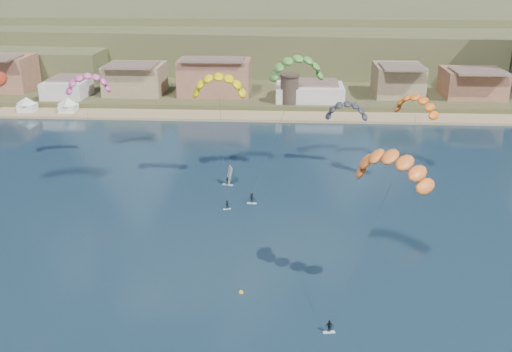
{
  "coord_description": "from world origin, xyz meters",
  "views": [
    {
      "loc": [
        4.89,
        -52.67,
        41.93
      ],
      "look_at": [
        0.0,
        32.0,
        10.0
      ],
      "focal_mm": 40.78,
      "sensor_mm": 36.0,
      "label": 1
    }
  ],
  "objects_px": {
    "kitesurfer_green": "(297,65)",
    "windsurfer": "(228,179)",
    "watchtower": "(289,89)",
    "kitesurfer_yellow": "(219,82)",
    "kitesurfer_orange": "(393,162)",
    "buoy": "(241,292)"
  },
  "relations": [
    {
      "from": "kitesurfer_green",
      "to": "buoy",
      "type": "bearing_deg",
      "value": -99.44
    },
    {
      "from": "windsurfer",
      "to": "watchtower",
      "type": "bearing_deg",
      "value": 79.1
    },
    {
      "from": "kitesurfer_yellow",
      "to": "kitesurfer_green",
      "type": "distance_m",
      "value": 15.04
    },
    {
      "from": "kitesurfer_orange",
      "to": "kitesurfer_green",
      "type": "height_order",
      "value": "kitesurfer_green"
    },
    {
      "from": "kitesurfer_green",
      "to": "kitesurfer_yellow",
      "type": "bearing_deg",
      "value": -165.47
    },
    {
      "from": "watchtower",
      "to": "buoy",
      "type": "distance_m",
      "value": 100.26
    },
    {
      "from": "watchtower",
      "to": "kitesurfer_orange",
      "type": "height_order",
      "value": "kitesurfer_orange"
    },
    {
      "from": "watchtower",
      "to": "kitesurfer_orange",
      "type": "xyz_separation_m",
      "value": [
        12.76,
        -99.07,
        12.26
      ]
    },
    {
      "from": "kitesurfer_orange",
      "to": "windsurfer",
      "type": "xyz_separation_m",
      "value": [
        -24.46,
        38.31,
        -17.43
      ]
    },
    {
      "from": "kitesurfer_yellow",
      "to": "windsurfer",
      "type": "relative_size",
      "value": 6.38
    },
    {
      "from": "watchtower",
      "to": "kitesurfer_yellow",
      "type": "relative_size",
      "value": 0.36
    },
    {
      "from": "kitesurfer_orange",
      "to": "windsurfer",
      "type": "height_order",
      "value": "kitesurfer_orange"
    },
    {
      "from": "kitesurfer_yellow",
      "to": "kitesurfer_orange",
      "type": "height_order",
      "value": "kitesurfer_yellow"
    },
    {
      "from": "kitesurfer_green",
      "to": "watchtower",
      "type": "bearing_deg",
      "value": 91.22
    },
    {
      "from": "watchtower",
      "to": "kitesurfer_orange",
      "type": "bearing_deg",
      "value": -82.66
    },
    {
      "from": "buoy",
      "to": "windsurfer",
      "type": "bearing_deg",
      "value": 98.33
    },
    {
      "from": "kitesurfer_yellow",
      "to": "kitesurfer_green",
      "type": "relative_size",
      "value": 0.88
    },
    {
      "from": "kitesurfer_yellow",
      "to": "windsurfer",
      "type": "height_order",
      "value": "kitesurfer_yellow"
    },
    {
      "from": "kitesurfer_yellow",
      "to": "buoy",
      "type": "height_order",
      "value": "kitesurfer_yellow"
    },
    {
      "from": "kitesurfer_green",
      "to": "windsurfer",
      "type": "relative_size",
      "value": 7.22
    },
    {
      "from": "kitesurfer_yellow",
      "to": "windsurfer",
      "type": "distance_m",
      "value": 19.24
    },
    {
      "from": "kitesurfer_orange",
      "to": "windsurfer",
      "type": "relative_size",
      "value": 5.91
    }
  ]
}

